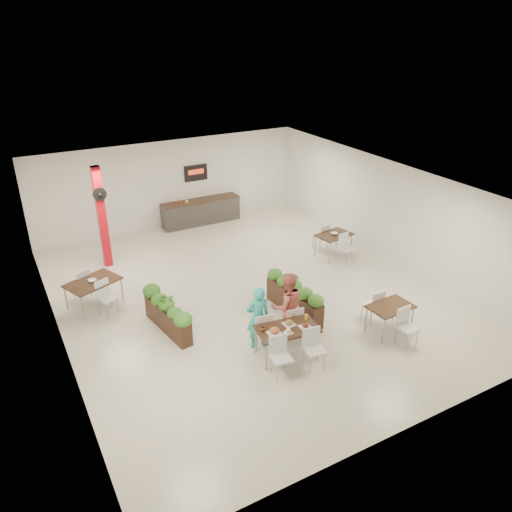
{
  "coord_description": "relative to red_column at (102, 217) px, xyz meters",
  "views": [
    {
      "loc": [
        -5.74,
        -10.89,
        7.09
      ],
      "look_at": [
        0.31,
        0.08,
        1.1
      ],
      "focal_mm": 35.0,
      "sensor_mm": 36.0,
      "label": 1
    }
  ],
  "objects": [
    {
      "name": "ground",
      "position": [
        3.0,
        -3.79,
        -1.64
      ],
      "size": [
        12.0,
        12.0,
        0.0
      ],
      "primitive_type": "plane",
      "color": "beige",
      "rests_on": "ground"
    },
    {
      "name": "room_shell",
      "position": [
        3.0,
        -3.79,
        0.36
      ],
      "size": [
        10.1,
        12.1,
        3.22
      ],
      "color": "white",
      "rests_on": "ground"
    },
    {
      "name": "red_column",
      "position": [
        0.0,
        0.0,
        0.0
      ],
      "size": [
        0.4,
        0.41,
        3.2
      ],
      "color": "#B10B16",
      "rests_on": "ground"
    },
    {
      "name": "service_counter",
      "position": [
        4.0,
        1.86,
        -1.15
      ],
      "size": [
        3.0,
        0.64,
        2.2
      ],
      "color": "#322F2C",
      "rests_on": "ground"
    },
    {
      "name": "main_table",
      "position": [
        2.44,
        -6.73,
        -1.01
      ],
      "size": [
        1.5,
        1.78,
        0.92
      ],
      "rotation": [
        0.0,
        0.0,
        -0.14
      ],
      "color": "black",
      "rests_on": "ground"
    },
    {
      "name": "diner_man",
      "position": [
        2.05,
        -6.07,
        -0.85
      ],
      "size": [
        0.63,
        0.46,
        1.59
      ],
      "primitive_type": "imported",
      "rotation": [
        0.0,
        0.0,
        3.0
      ],
      "color": "#29B3A9",
      "rests_on": "ground"
    },
    {
      "name": "diner_woman",
      "position": [
        2.85,
        -6.07,
        -0.78
      ],
      "size": [
        0.93,
        0.77,
        1.73
      ],
      "primitive_type": "imported",
      "rotation": [
        0.0,
        0.0,
        3.0
      ],
      "color": "#DC6962",
      "rests_on": "ground"
    },
    {
      "name": "planter_left",
      "position": [
        0.41,
        -4.41,
        -1.13
      ],
      "size": [
        0.63,
        1.98,
        1.04
      ],
      "rotation": [
        0.0,
        0.0,
        1.72
      ],
      "color": "black",
      "rests_on": "ground"
    },
    {
      "name": "planter_right",
      "position": [
        3.6,
        -5.24,
        -1.13
      ],
      "size": [
        0.53,
        2.14,
        1.13
      ],
      "rotation": [
        0.0,
        0.0,
        1.65
      ],
      "color": "black",
      "rests_on": "ground"
    },
    {
      "name": "side_table_a",
      "position": [
        -0.92,
        -2.33,
        -1.0
      ],
      "size": [
        1.59,
        1.66,
        0.92
      ],
      "rotation": [
        0.0,
        0.0,
        0.39
      ],
      "color": "black",
      "rests_on": "ground"
    },
    {
      "name": "side_table_b",
      "position": [
        6.68,
        -2.86,
        -1.02
      ],
      "size": [
        1.25,
        1.67,
        0.92
      ],
      "rotation": [
        0.0,
        0.0,
        0.17
      ],
      "color": "black",
      "rests_on": "ground"
    },
    {
      "name": "side_table_c",
      "position": [
        5.18,
        -7.13,
        -1.03
      ],
      "size": [
        1.12,
        1.64,
        0.92
      ],
      "rotation": [
        0.0,
        0.0,
        0.05
      ],
      "color": "black",
      "rests_on": "ground"
    }
  ]
}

